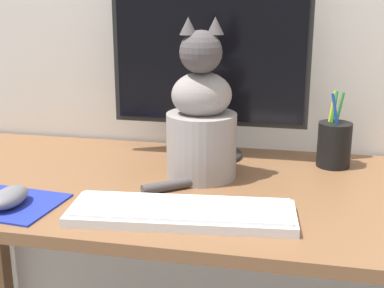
{
  "coord_description": "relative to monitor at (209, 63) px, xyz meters",
  "views": [
    {
      "loc": [
        0.22,
        -1.09,
        1.15
      ],
      "look_at": [
        0.0,
        -0.06,
        0.84
      ],
      "focal_mm": 50.0,
      "sensor_mm": 36.0,
      "label": 1
    }
  ],
  "objects": [
    {
      "name": "monitor",
      "position": [
        0.0,
        0.0,
        0.0
      ],
      "size": [
        0.49,
        0.17,
        0.44
      ],
      "color": "black",
      "rests_on": "desk"
    },
    {
      "name": "desk",
      "position": [
        0.01,
        -0.21,
        -0.34
      ],
      "size": [
        1.46,
        0.61,
        0.73
      ],
      "color": "brown",
      "rests_on": "ground_plane"
    },
    {
      "name": "keyboard",
      "position": [
        0.02,
        -0.39,
        -0.23
      ],
      "size": [
        0.44,
        0.18,
        0.02
      ],
      "rotation": [
        0.0,
        0.0,
        0.11
      ],
      "color": "silver",
      "rests_on": "desk"
    },
    {
      "name": "cat",
      "position": [
        0.01,
        -0.16,
        -0.11
      ],
      "size": [
        0.2,
        0.25,
        0.36
      ],
      "rotation": [
        0.0,
        0.0,
        0.32
      ],
      "color": "gray",
      "rests_on": "desk"
    },
    {
      "name": "mousepad_left",
      "position": [
        -0.33,
        -0.4,
        -0.24
      ],
      "size": [
        0.2,
        0.18,
        0.0
      ],
      "rotation": [
        0.0,
        0.0,
        -0.1
      ],
      "color": "#1E2D9E",
      "rests_on": "desk"
    },
    {
      "name": "computer_mouse_left",
      "position": [
        -0.32,
        -0.41,
        -0.22
      ],
      "size": [
        0.06,
        0.1,
        0.04
      ],
      "color": "slate",
      "rests_on": "mousepad_left"
    },
    {
      "name": "pen_cup",
      "position": [
        0.31,
        -0.01,
        -0.18
      ],
      "size": [
        0.08,
        0.08,
        0.18
      ],
      "color": "black",
      "rests_on": "desk"
    }
  ]
}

